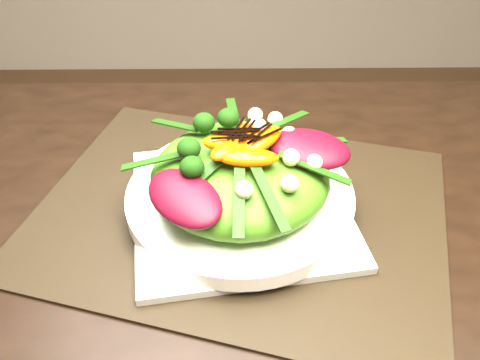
{
  "coord_description": "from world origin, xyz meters",
  "views": [
    {
      "loc": [
        -0.19,
        -0.31,
        1.15
      ],
      "look_at": [
        -0.19,
        0.13,
        0.8
      ],
      "focal_mm": 38.0,
      "sensor_mm": 36.0,
      "label": 1
    }
  ],
  "objects_px": {
    "dining_table": "(429,316)",
    "plate_base": "(240,206)",
    "orange_segment": "(224,134)",
    "salad_bowl": "(240,197)",
    "placemat": "(240,210)",
    "lettuce_mound": "(240,175)"
  },
  "relations": [
    {
      "from": "plate_base",
      "to": "salad_bowl",
      "type": "relative_size",
      "value": 0.93
    },
    {
      "from": "placemat",
      "to": "orange_segment",
      "type": "xyz_separation_m",
      "value": [
        -0.02,
        0.02,
        0.09
      ]
    },
    {
      "from": "placemat",
      "to": "lettuce_mound",
      "type": "xyz_separation_m",
      "value": [
        -0.0,
        0.0,
        0.05
      ]
    },
    {
      "from": "placemat",
      "to": "orange_segment",
      "type": "relative_size",
      "value": 7.39
    },
    {
      "from": "placemat",
      "to": "plate_base",
      "type": "xyz_separation_m",
      "value": [
        0.0,
        0.0,
        0.01
      ]
    },
    {
      "from": "dining_table",
      "to": "salad_bowl",
      "type": "bearing_deg",
      "value": 144.25
    },
    {
      "from": "dining_table",
      "to": "lettuce_mound",
      "type": "bearing_deg",
      "value": 144.25
    },
    {
      "from": "dining_table",
      "to": "placemat",
      "type": "relative_size",
      "value": 3.46
    },
    {
      "from": "salad_bowl",
      "to": "lettuce_mound",
      "type": "height_order",
      "value": "lettuce_mound"
    },
    {
      "from": "dining_table",
      "to": "plate_base",
      "type": "relative_size",
      "value": 6.63
    },
    {
      "from": "dining_table",
      "to": "lettuce_mound",
      "type": "xyz_separation_m",
      "value": [
        -0.19,
        0.13,
        0.07
      ]
    },
    {
      "from": "dining_table",
      "to": "salad_bowl",
      "type": "distance_m",
      "value": 0.23
    },
    {
      "from": "dining_table",
      "to": "plate_base",
      "type": "distance_m",
      "value": 0.23
    },
    {
      "from": "plate_base",
      "to": "lettuce_mound",
      "type": "height_order",
      "value": "lettuce_mound"
    },
    {
      "from": "plate_base",
      "to": "lettuce_mound",
      "type": "xyz_separation_m",
      "value": [
        -0.0,
        0.0,
        0.05
      ]
    },
    {
      "from": "salad_bowl",
      "to": "lettuce_mound",
      "type": "relative_size",
      "value": 1.3
    },
    {
      "from": "orange_segment",
      "to": "plate_base",
      "type": "bearing_deg",
      "value": -50.62
    },
    {
      "from": "plate_base",
      "to": "orange_segment",
      "type": "bearing_deg",
      "value": 129.38
    },
    {
      "from": "orange_segment",
      "to": "salad_bowl",
      "type": "bearing_deg",
      "value": -50.62
    },
    {
      "from": "dining_table",
      "to": "salad_bowl",
      "type": "xyz_separation_m",
      "value": [
        -0.19,
        0.13,
        0.04
      ]
    },
    {
      "from": "placemat",
      "to": "dining_table",
      "type": "bearing_deg",
      "value": -35.75
    },
    {
      "from": "plate_base",
      "to": "lettuce_mound",
      "type": "bearing_deg",
      "value": 180.0
    }
  ]
}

